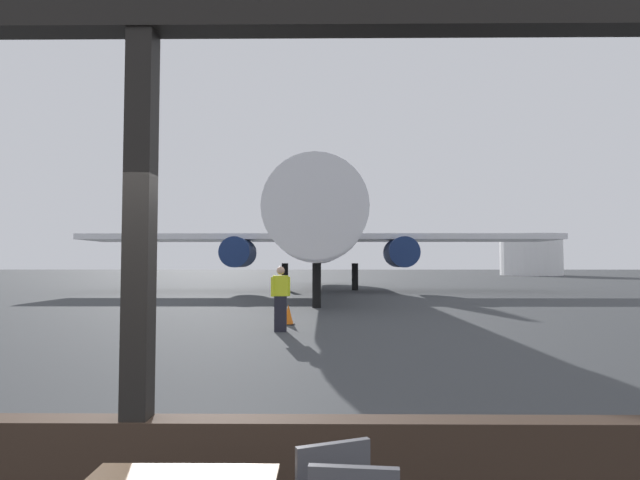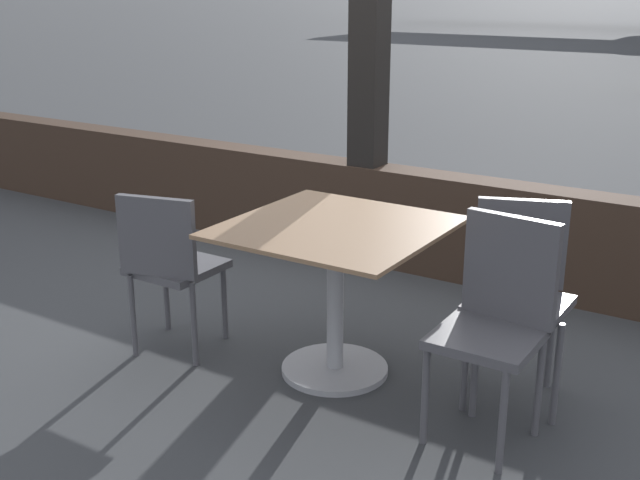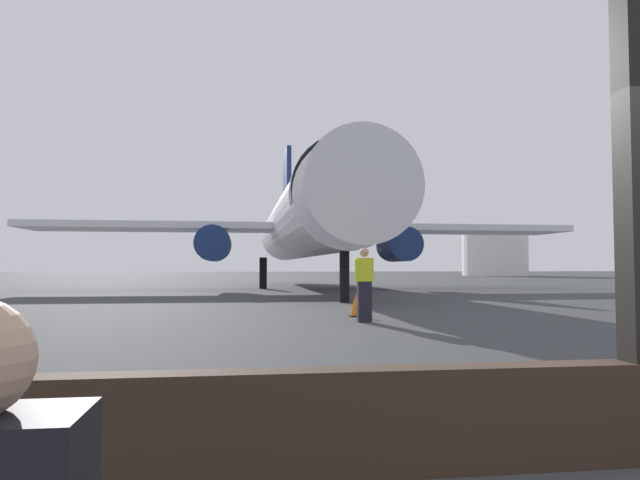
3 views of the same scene
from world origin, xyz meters
The scene contains 6 objects.
ground_plane centered at (0.00, 40.00, 0.00)m, with size 220.00×220.00×0.00m, color #383A3D.
window_frame centered at (0.00, 0.00, 1.35)m, with size 8.79×0.24×3.86m.
airplane centered at (1.07, 28.91, 3.82)m, with size 30.94×31.84×10.83m.
ground_crew_worker centered at (0.22, 9.63, 0.90)m, with size 0.50×0.34×1.74m.
traffic_cone centered at (0.33, 11.13, 0.28)m, with size 0.36×0.36×0.60m.
fuel_storage_tank centered at (33.86, 74.98, 3.20)m, with size 9.27×9.27×6.40m, color white.
Camera 1 is at (1.41, -3.78, 1.82)m, focal length 28.00 mm.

